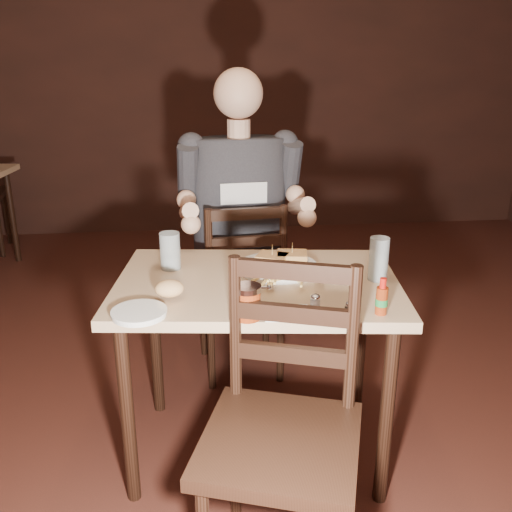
{
  "coord_description": "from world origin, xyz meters",
  "views": [
    {
      "loc": [
        -0.1,
        -1.71,
        1.58
      ],
      "look_at": [
        0.12,
        0.33,
        0.85
      ],
      "focal_mm": 40.0,
      "sensor_mm": 36.0,
      "label": 1
    }
  ],
  "objects": [
    {
      "name": "sandwich_left",
      "position": [
        0.19,
        0.34,
        0.84
      ],
      "size": [
        0.14,
        0.13,
        0.1
      ],
      "primitive_type": null,
      "rotation": [
        0.0,
        0.0,
        -0.45
      ],
      "color": "tan",
      "rests_on": "dinner_plate"
    },
    {
      "name": "fries_pile",
      "position": [
        0.2,
        0.22,
        0.81
      ],
      "size": [
        0.27,
        0.2,
        0.04
      ],
      "primitive_type": null,
      "rotation": [
        0.0,
        0.0,
        -0.12
      ],
      "color": "#E4BF6F",
      "rests_on": "dinner_plate"
    },
    {
      "name": "ketchup_dollop",
      "position": [
        0.21,
        0.33,
        0.79
      ],
      "size": [
        0.04,
        0.04,
        0.01
      ],
      "primitive_type": "ellipsoid",
      "rotation": [
        0.0,
        0.0,
        -0.12
      ],
      "color": "maroon",
      "rests_on": "dinner_plate"
    },
    {
      "name": "syrup_dispenser",
      "position": [
        0.06,
        -0.04,
        0.83
      ],
      "size": [
        0.1,
        0.1,
        0.11
      ],
      "primitive_type": null,
      "rotation": [
        0.0,
        0.0,
        -0.12
      ],
      "color": "maroon",
      "rests_on": "main_table"
    },
    {
      "name": "side_plate",
      "position": [
        -0.3,
        0.01,
        0.78
      ],
      "size": [
        0.2,
        0.2,
        0.01
      ],
      "primitive_type": "cylinder",
      "rotation": [
        0.0,
        0.0,
        -0.12
      ],
      "color": "white",
      "rests_on": "main_table"
    },
    {
      "name": "salt_shaker",
      "position": [
        0.28,
        -0.02,
        0.8
      ],
      "size": [
        0.04,
        0.04,
        0.06
      ],
      "primitive_type": null,
      "rotation": [
        0.0,
        0.0,
        -0.12
      ],
      "color": "white",
      "rests_on": "main_table"
    },
    {
      "name": "pepper_shaker",
      "position": [
        0.38,
        -0.08,
        0.8
      ],
      "size": [
        0.03,
        0.03,
        0.06
      ],
      "primitive_type": null,
      "rotation": [
        0.0,
        0.0,
        -0.12
      ],
      "color": "#38332D",
      "rests_on": "main_table"
    },
    {
      "name": "chair_near",
      "position": [
        0.12,
        -0.33,
        0.5
      ],
      "size": [
        0.59,
        0.62,
        0.99
      ],
      "primitive_type": null,
      "rotation": [
        0.0,
        0.0,
        -0.32
      ],
      "color": "black",
      "rests_on": "ground"
    },
    {
      "name": "knife",
      "position": [
        0.08,
        0.03,
        0.78
      ],
      "size": [
        0.05,
        0.19,
        0.0
      ],
      "primitive_type": "cube",
      "rotation": [
        0.0,
        0.0,
        -0.22
      ],
      "color": "silver",
      "rests_on": "napkin"
    },
    {
      "name": "main_table",
      "position": [
        0.12,
        0.28,
        0.67
      ],
      "size": [
        1.14,
        0.83,
        0.77
      ],
      "rotation": [
        0.0,
        0.0,
        -0.12
      ],
      "color": "tan",
      "rests_on": "ground"
    },
    {
      "name": "glass_right",
      "position": [
        0.58,
        0.24,
        0.85
      ],
      "size": [
        0.08,
        0.08,
        0.17
      ],
      "primitive_type": "cylinder",
      "rotation": [
        0.0,
        0.0,
        -0.12
      ],
      "color": "silver",
      "rests_on": "main_table"
    },
    {
      "name": "room_shell",
      "position": [
        0.0,
        0.0,
        1.4
      ],
      "size": [
        7.0,
        7.0,
        7.0
      ],
      "color": "black",
      "rests_on": "ground"
    },
    {
      "name": "bread_roll",
      "position": [
        -0.2,
        0.13,
        0.81
      ],
      "size": [
        0.11,
        0.09,
        0.06
      ],
      "primitive_type": "ellipsoid",
      "rotation": [
        0.0,
        0.0,
        -0.12
      ],
      "color": "tan",
      "rests_on": "side_plate"
    },
    {
      "name": "diner",
      "position": [
        0.11,
        0.9,
        1.0
      ],
      "size": [
        0.64,
        0.52,
        1.04
      ],
      "primitive_type": null,
      "rotation": [
        0.0,
        0.0,
        0.09
      ],
      "color": "#2D2D32",
      "rests_on": "chair_far"
    },
    {
      "name": "dinner_plate",
      "position": [
        0.21,
        0.37,
        0.78
      ],
      "size": [
        0.34,
        0.34,
        0.02
      ],
      "primitive_type": "cylinder",
      "rotation": [
        0.0,
        0.0,
        -0.12
      ],
      "color": "white",
      "rests_on": "main_table"
    },
    {
      "name": "napkin",
      "position": [
        0.19,
        -0.02,
        0.77
      ],
      "size": [
        0.16,
        0.15,
        0.0
      ],
      "primitive_type": "cube",
      "rotation": [
        0.0,
        0.0,
        -0.12
      ],
      "color": "white",
      "rests_on": "main_table"
    },
    {
      "name": "glass_left",
      "position": [
        -0.21,
        0.44,
        0.84
      ],
      "size": [
        0.09,
        0.09,
        0.15
      ],
      "primitive_type": "cylinder",
      "rotation": [
        0.0,
        0.0,
        -0.12
      ],
      "color": "silver",
      "rests_on": "main_table"
    },
    {
      "name": "hot_sauce",
      "position": [
        0.5,
        -0.06,
        0.83
      ],
      "size": [
        0.04,
        0.04,
        0.13
      ],
      "primitive_type": null,
      "rotation": [
        0.0,
        0.0,
        -0.12
      ],
      "color": "maroon",
      "rests_on": "main_table"
    },
    {
      "name": "sandwich_right",
      "position": [
        0.27,
        0.36,
        0.84
      ],
      "size": [
        0.13,
        0.11,
        0.1
      ],
      "primitive_type": null,
      "rotation": [
        0.0,
        0.0,
        -0.15
      ],
      "color": "tan",
      "rests_on": "dinner_plate"
    },
    {
      "name": "fork",
      "position": [
        0.06,
        0.03,
        0.78
      ],
      "size": [
        0.1,
        0.12,
        0.0
      ],
      "primitive_type": "cube",
      "rotation": [
        0.0,
        0.0,
        -0.69
      ],
      "color": "silver",
      "rests_on": "napkin"
    },
    {
      "name": "chair_far",
      "position": [
        0.11,
        0.95,
        0.46
      ],
      "size": [
        0.47,
        0.51,
        0.93
      ],
      "primitive_type": null,
      "rotation": [
        0.0,
        0.0,
        3.23
      ],
      "color": "black",
      "rests_on": "ground"
    }
  ]
}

